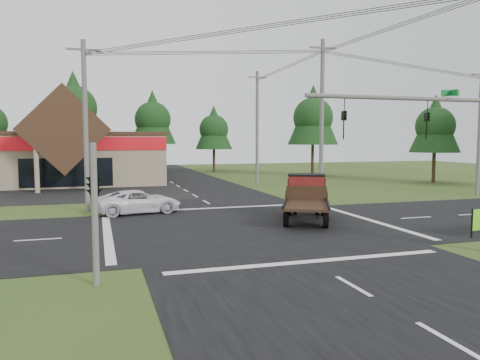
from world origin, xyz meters
name	(u,v)px	position (x,y,z in m)	size (l,w,h in m)	color
ground	(250,228)	(0.00, 0.00, 0.00)	(120.00, 120.00, 0.00)	#314A1A
road_ns	(250,228)	(0.00, 0.00, 0.01)	(12.00, 120.00, 0.02)	black
road_ew	(250,228)	(0.00, 0.00, 0.01)	(120.00, 12.00, 0.02)	black
parking_apron	(12,195)	(-14.00, 19.00, 0.01)	(28.00, 14.00, 0.02)	black
cvs_building	(11,156)	(-15.70, 29.57, 2.78)	(30.40, 18.20, 9.19)	#988A66
traffic_signal_mast	(455,141)	(5.82, -7.50, 4.43)	(8.12, 0.24, 7.00)	#595651
traffic_signal_corner	(94,171)	(-7.50, -7.32, 3.52)	(0.53, 2.48, 4.40)	#595651
utility_pole_nw	(86,125)	(-8.00, 8.00, 5.39)	(2.00, 0.30, 10.50)	#595651
utility_pole_ne	(322,120)	(8.00, 8.00, 5.89)	(2.00, 0.30, 11.50)	#595651
utility_pole_far	(480,130)	(22.00, 8.00, 5.24)	(2.00, 0.30, 10.20)	#595651
utility_pole_n	(257,127)	(8.00, 22.00, 5.74)	(2.00, 0.30, 11.20)	#595651
tree_row_c	(74,106)	(-10.00, 41.00, 8.72)	(7.28, 7.28, 13.13)	#332316
tree_row_d	(153,118)	(0.00, 42.00, 7.38)	(6.16, 6.16, 11.11)	#332316
tree_row_e	(214,128)	(8.00, 40.00, 6.03)	(5.04, 5.04, 9.09)	#332316
tree_side_ne	(313,116)	(18.00, 30.00, 7.38)	(6.16, 6.16, 11.11)	#332316
tree_side_e_near	(435,124)	(26.00, 18.00, 6.03)	(5.04, 5.04, 9.09)	#332316
antique_flatbed_truck	(306,198)	(3.51, 0.86, 1.28)	(2.34, 6.14, 2.57)	#560C14
white_pickup	(138,202)	(-5.03, 6.46, 0.71)	(2.36, 5.12, 1.42)	white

